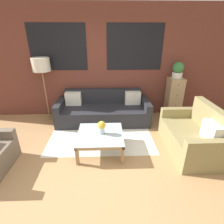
{
  "coord_description": "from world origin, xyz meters",
  "views": [
    {
      "loc": [
        0.22,
        -2.2,
        2.14
      ],
      "look_at": [
        0.34,
        1.28,
        0.55
      ],
      "focal_mm": 28.0,
      "sensor_mm": 36.0,
      "label": 1
    }
  ],
  "objects": [
    {
      "name": "couch_dark",
      "position": [
        0.14,
        1.95,
        0.28
      ],
      "size": [
        2.33,
        0.88,
        0.78
      ],
      "color": "#232328",
      "rests_on": "ground_plane"
    },
    {
      "name": "coffee_table",
      "position": [
        0.09,
        0.65,
        0.32
      ],
      "size": [
        0.86,
        0.86,
        0.38
      ],
      "color": "silver",
      "rests_on": "ground_plane"
    },
    {
      "name": "flower_vase",
      "position": [
        0.12,
        0.66,
        0.54
      ],
      "size": [
        0.15,
        0.15,
        0.26
      ],
      "color": "#ADBCC6",
      "rests_on": "coffee_table"
    },
    {
      "name": "rug",
      "position": [
        0.09,
        1.23,
        0.0
      ],
      "size": [
        2.27,
        1.54,
        0.0
      ],
      "color": "silver",
      "rests_on": "ground_plane"
    },
    {
      "name": "drawer_cabinet",
      "position": [
        2.03,
        2.16,
        0.54
      ],
      "size": [
        0.37,
        0.41,
        1.08
      ],
      "color": "tan",
      "rests_on": "ground_plane"
    },
    {
      "name": "floor_lamp",
      "position": [
        -1.34,
        2.13,
        1.39
      ],
      "size": [
        0.42,
        0.42,
        1.6
      ],
      "color": "olive",
      "rests_on": "ground_plane"
    },
    {
      "name": "potted_plant",
      "position": [
        2.03,
        2.16,
        1.28
      ],
      "size": [
        0.28,
        0.28,
        0.4
      ],
      "color": "silver",
      "rests_on": "drawer_cabinet"
    },
    {
      "name": "settee_vintage",
      "position": [
        1.89,
        0.63,
        0.31
      ],
      "size": [
        0.8,
        1.41,
        0.92
      ],
      "color": "olive",
      "rests_on": "ground_plane"
    },
    {
      "name": "wall_back_brick",
      "position": [
        0.0,
        2.44,
        1.41
      ],
      "size": [
        8.4,
        0.09,
        2.8
      ],
      "color": "brown",
      "rests_on": "ground_plane"
    },
    {
      "name": "ground_plane",
      "position": [
        0.0,
        0.0,
        0.0
      ],
      "size": [
        16.0,
        16.0,
        0.0
      ],
      "primitive_type": "plane",
      "color": "#AD7F51"
    }
  ]
}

